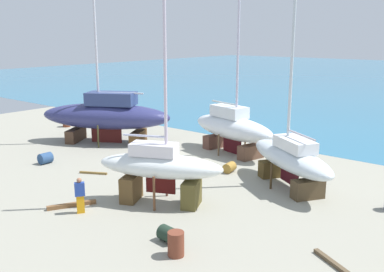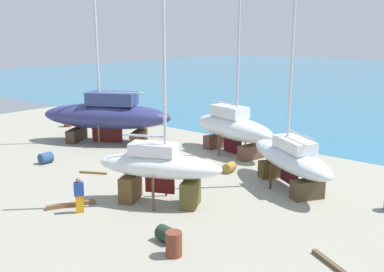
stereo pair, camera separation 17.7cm
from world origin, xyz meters
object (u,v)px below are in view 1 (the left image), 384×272
at_px(barrel_tipped_right, 168,234).
at_px(barrel_blue_faded, 176,244).
at_px(sailboat_small_center, 160,167).
at_px(barrel_tipped_center, 229,167).
at_px(sailboat_far_slipway, 232,127).
at_px(barrel_rust_far, 66,122).
at_px(worker, 80,195).
at_px(sailboat_mid_port, 291,158).
at_px(barrel_ochre, 45,158).
at_px(sailboat_large_starboard, 106,115).

distance_m(barrel_tipped_right, barrel_blue_faded, 1.17).
bearing_deg(barrel_tipped_right, sailboat_small_center, 137.78).
height_order(barrel_tipped_center, barrel_blue_faded, barrel_blue_faded).
xyz_separation_m(sailboat_far_slipway, barrel_rust_far, (-16.14, -2.06, -1.39)).
bearing_deg(barrel_rust_far, barrel_tipped_center, -4.89).
relative_size(worker, barrel_blue_faded, 1.80).
bearing_deg(sailboat_mid_port, sailboat_far_slipway, 1.81).
xyz_separation_m(sailboat_far_slipway, barrel_ochre, (-7.64, -9.50, -1.45)).
bearing_deg(sailboat_mid_port, worker, 90.62).
bearing_deg(sailboat_far_slipway, sailboat_large_starboard, -144.89).
height_order(sailboat_far_slipway, barrel_tipped_right, sailboat_far_slipway).
distance_m(barrel_tipped_right, barrel_ochre, 13.40).
bearing_deg(worker, sailboat_small_center, -89.24).
relative_size(barrel_rust_far, barrel_ochre, 1.06).
bearing_deg(barrel_ochre, worker, -22.39).
bearing_deg(barrel_ochre, sailboat_small_center, -1.09).
distance_m(sailboat_far_slipway, barrel_tipped_right, 13.63).
relative_size(sailboat_large_starboard, sailboat_mid_port, 1.65).
bearing_deg(barrel_blue_faded, barrel_tipped_right, 146.37).
height_order(sailboat_small_center, barrel_blue_faded, sailboat_small_center).
xyz_separation_m(barrel_tipped_right, barrel_rust_far, (-21.58, 10.34, 0.10)).
distance_m(sailboat_large_starboard, barrel_ochre, 6.41).
height_order(worker, barrel_blue_faded, worker).
bearing_deg(sailboat_small_center, barrel_tipped_right, -67.34).
height_order(barrel_tipped_right, barrel_blue_faded, barrel_blue_faded).
bearing_deg(barrel_ochre, barrel_rust_far, 138.78).
xyz_separation_m(barrel_tipped_center, barrel_ochre, (-9.95, -5.86, 0.05)).
bearing_deg(barrel_rust_far, worker, -32.99).
height_order(sailboat_large_starboard, barrel_ochre, sailboat_large_starboard).
distance_m(sailboat_mid_port, barrel_rust_far, 22.43).
bearing_deg(sailboat_far_slipway, barrel_tipped_right, -52.47).
relative_size(worker, barrel_tipped_center, 2.18).
xyz_separation_m(sailboat_large_starboard, barrel_rust_far, (-7.22, 1.42, -1.70)).
xyz_separation_m(sailboat_small_center, sailboat_mid_port, (3.74, 5.99, -0.21)).
distance_m(sailboat_small_center, sailboat_far_slipway, 10.00).
bearing_deg(sailboat_far_slipway, barrel_tipped_center, -43.80).
bearing_deg(sailboat_mid_port, sailboat_small_center, 90.65).
distance_m(sailboat_small_center, barrel_ochre, 10.21).
distance_m(sailboat_far_slipway, worker, 12.89).
xyz_separation_m(sailboat_small_center, barrel_tipped_center, (-0.16, 6.06, -1.51)).
xyz_separation_m(sailboat_small_center, worker, (-1.98, -3.16, -0.93)).
height_order(barrel_tipped_center, barrel_ochre, barrel_ochre).
relative_size(sailboat_far_slipway, barrel_rust_far, 13.22).
distance_m(sailboat_large_starboard, sailboat_far_slipway, 9.58).
relative_size(sailboat_small_center, barrel_ochre, 15.18).
distance_m(barrel_tipped_center, barrel_ochre, 11.55).
relative_size(barrel_tipped_right, barrel_tipped_center, 0.98).
bearing_deg(worker, sailboat_large_starboard, -12.07).
xyz_separation_m(sailboat_large_starboard, worker, (9.40, -9.38, -1.23)).
height_order(barrel_blue_faded, barrel_ochre, barrel_blue_faded).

